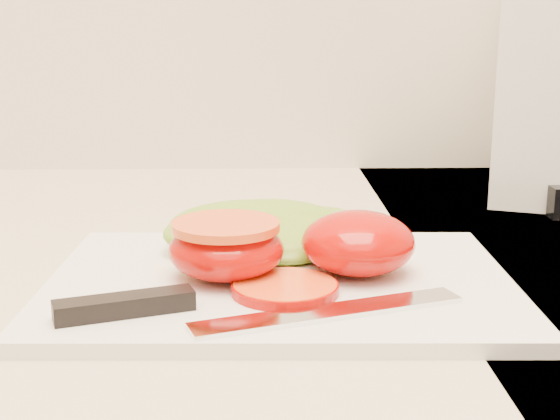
{
  "coord_description": "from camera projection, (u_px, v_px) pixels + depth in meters",
  "views": [
    {
      "loc": [
        0.05,
        1.03,
        1.11
      ],
      "look_at": [
        0.06,
        1.55,
        0.99
      ],
      "focal_mm": 50.0,
      "sensor_mm": 36.0,
      "label": 1
    }
  ],
  "objects": [
    {
      "name": "cutting_board",
      "position": [
        280.0,
        283.0,
        0.54
      ],
      "size": [
        0.32,
        0.24,
        0.01
      ],
      "primitive_type": "cube",
      "rotation": [
        0.0,
        0.0,
        -0.02
      ],
      "color": "white",
      "rests_on": "counter"
    },
    {
      "name": "tomato_half_dome",
      "position": [
        358.0,
        243.0,
        0.54
      ],
      "size": [
        0.08,
        0.08,
        0.04
      ],
      "primitive_type": "ellipsoid",
      "color": "#BD0404",
      "rests_on": "cutting_board"
    },
    {
      "name": "tomato_half_cut",
      "position": [
        226.0,
        247.0,
        0.53
      ],
      "size": [
        0.08,
        0.08,
        0.04
      ],
      "color": "#BD0404",
      "rests_on": "cutting_board"
    },
    {
      "name": "tomato_slice_0",
      "position": [
        285.0,
        288.0,
        0.51
      ],
      "size": [
        0.07,
        0.07,
        0.01
      ],
      "primitive_type": "cylinder",
      "color": "orange",
      "rests_on": "cutting_board"
    },
    {
      "name": "lettuce_leaf_0",
      "position": [
        263.0,
        231.0,
        0.6
      ],
      "size": [
        0.17,
        0.12,
        0.03
      ],
      "primitive_type": "ellipsoid",
      "rotation": [
        0.0,
        0.0,
        0.13
      ],
      "color": "#98C333",
      "rests_on": "cutting_board"
    },
    {
      "name": "lettuce_leaf_1",
      "position": [
        314.0,
        233.0,
        0.6
      ],
      "size": [
        0.14,
        0.12,
        0.02
      ],
      "primitive_type": "ellipsoid",
      "rotation": [
        0.0,
        0.0,
        0.43
      ],
      "color": "#98C333",
      "rests_on": "cutting_board"
    },
    {
      "name": "knife",
      "position": [
        205.0,
        308.0,
        0.47
      ],
      "size": [
        0.25,
        0.08,
        0.01
      ],
      "rotation": [
        0.0,
        0.0,
        0.34
      ],
      "color": "silver",
      "rests_on": "cutting_board"
    }
  ]
}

